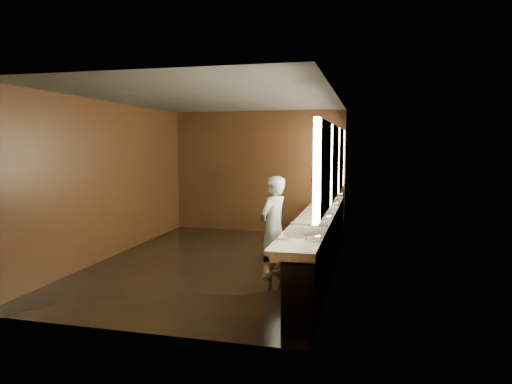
# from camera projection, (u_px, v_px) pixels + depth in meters

# --- Properties ---
(floor) EXTENTS (6.00, 6.00, 0.00)m
(floor) POSITION_uv_depth(u_px,v_px,m) (217.00, 263.00, 7.88)
(floor) COLOR black
(floor) RESTS_ON ground
(ceiling) EXTENTS (4.00, 6.00, 0.02)m
(ceiling) POSITION_uv_depth(u_px,v_px,m) (215.00, 98.00, 7.59)
(ceiling) COLOR #2D2D2B
(ceiling) RESTS_ON wall_back
(wall_back) EXTENTS (4.00, 0.02, 2.80)m
(wall_back) POSITION_uv_depth(u_px,v_px,m) (258.00, 172.00, 10.63)
(wall_back) COLOR black
(wall_back) RESTS_ON floor
(wall_front) EXTENTS (4.00, 0.02, 2.80)m
(wall_front) POSITION_uv_depth(u_px,v_px,m) (124.00, 205.00, 4.84)
(wall_front) COLOR black
(wall_front) RESTS_ON floor
(wall_left) EXTENTS (0.02, 6.00, 2.80)m
(wall_left) POSITION_uv_depth(u_px,v_px,m) (111.00, 180.00, 8.21)
(wall_left) COLOR black
(wall_left) RESTS_ON floor
(wall_right) EXTENTS (0.02, 6.00, 2.80)m
(wall_right) POSITION_uv_depth(u_px,v_px,m) (335.00, 184.00, 7.25)
(wall_right) COLOR black
(wall_right) RESTS_ON floor
(sink_counter) EXTENTS (0.55, 5.40, 1.01)m
(sink_counter) POSITION_uv_depth(u_px,v_px,m) (321.00, 240.00, 7.40)
(sink_counter) COLOR black
(sink_counter) RESTS_ON floor
(mirror_band) EXTENTS (0.06, 5.03, 1.15)m
(mirror_band) POSITION_uv_depth(u_px,v_px,m) (334.00, 162.00, 7.22)
(mirror_band) COLOR #FAE9C0
(mirror_band) RESTS_ON wall_right
(person) EXTENTS (0.56, 0.67, 1.56)m
(person) POSITION_uv_depth(u_px,v_px,m) (273.00, 227.00, 7.00)
(person) COLOR #97C8E2
(person) RESTS_ON floor
(trash_bin) EXTENTS (0.41, 0.41, 0.54)m
(trash_bin) POSITION_uv_depth(u_px,v_px,m) (304.00, 260.00, 7.02)
(trash_bin) COLOR black
(trash_bin) RESTS_ON floor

